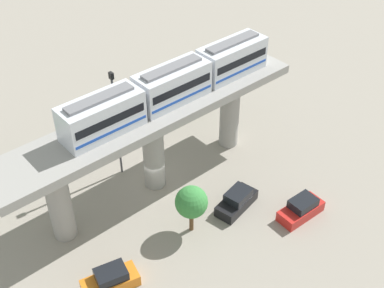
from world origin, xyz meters
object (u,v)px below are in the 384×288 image
object	(u,v)px
signal_post	(116,121)
train	(172,84)
tree_near_viaduct	(178,79)
parked_car_red	(301,209)
tree_far_corner	(191,202)
parked_car_black	(237,201)
parked_car_orange	(111,280)

from	to	relation	value
signal_post	train	bearing A→B (deg)	47.54
train	tree_near_viaduct	bearing A→B (deg)	138.37
parked_car_red	tree_far_corner	world-z (taller)	tree_far_corner
parked_car_black	tree_far_corner	bearing A→B (deg)	-108.40
parked_car_red	tree_near_viaduct	distance (m)	20.23
tree_near_viaduct	tree_far_corner	xyz separation A→B (m)	(14.89, -10.99, -0.38)
parked_car_black	tree_near_viaduct	distance (m)	16.98
parked_car_orange	tree_far_corner	bearing A→B (deg)	106.69
parked_car_black	tree_far_corner	size ratio (longest dim) A/B	0.99
parked_car_black	parked_car_red	distance (m)	5.53
train	parked_car_red	xyz separation A→B (m)	(11.41, 4.66, -9.02)
train	signal_post	xyz separation A→B (m)	(-3.40, -3.72, -3.82)
train	tree_far_corner	bearing A→B (deg)	-28.46
parked_car_red	tree_far_corner	bearing A→B (deg)	-118.39
parked_car_red	signal_post	xyz separation A→B (m)	(-14.81, -8.38, 5.20)
parked_car_black	parked_car_orange	bearing A→B (deg)	-101.71
train	parked_car_orange	distance (m)	16.37
signal_post	tree_far_corner	bearing A→B (deg)	1.24
parked_car_black	tree_far_corner	xyz separation A→B (m)	(-0.63, -4.70, 2.40)
train	parked_car_black	bearing A→B (deg)	9.61
parked_car_black	parked_car_red	bearing A→B (deg)	28.02
parked_car_red	signal_post	bearing A→B (deg)	-147.67
tree_near_viaduct	train	bearing A→B (deg)	-41.63
parked_car_orange	train	bearing A→B (deg)	134.06
parked_car_red	parked_car_orange	bearing A→B (deg)	-102.58
signal_post	tree_near_viaduct	bearing A→B (deg)	114.17
parked_car_black	signal_post	bearing A→B (deg)	-165.62
parked_car_orange	tree_near_viaduct	bearing A→B (deg)	142.27
parked_car_red	tree_far_corner	distance (m)	9.85
parked_car_red	tree_far_corner	xyz separation A→B (m)	(-4.95, -8.17, 2.40)
train	parked_car_red	distance (m)	15.28
tree_near_viaduct	tree_far_corner	distance (m)	18.51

